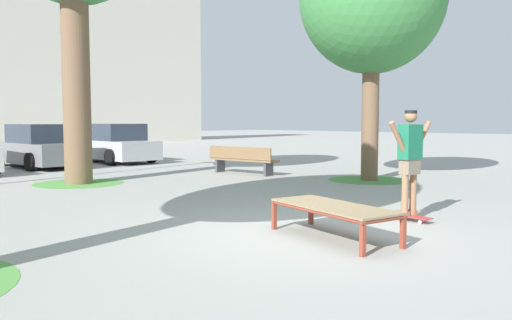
# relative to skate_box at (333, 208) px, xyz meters

# --- Properties ---
(ground_plane) EXTENTS (120.00, 120.00, 0.00)m
(ground_plane) POSITION_rel_skate_box_xyz_m (-0.06, 0.49, -0.41)
(ground_plane) COLOR #999993
(skate_box) EXTENTS (1.15, 2.02, 0.46)m
(skate_box) POSITION_rel_skate_box_xyz_m (0.00, 0.00, 0.00)
(skate_box) COLOR brown
(skate_box) RESTS_ON ground
(skateboard) EXTENTS (0.34, 0.82, 0.09)m
(skateboard) POSITION_rel_skate_box_xyz_m (1.88, -0.12, -0.34)
(skateboard) COLOR #B23333
(skateboard) RESTS_ON ground
(skater) EXTENTS (1.00, 0.33, 1.69)m
(skater) POSITION_rel_skate_box_xyz_m (1.88, -0.12, 0.66)
(skater) COLOR #8E6647
(skater) RESTS_ON skateboard
(grass_patch_near_right) EXTENTS (2.22, 2.22, 0.01)m
(grass_patch_near_right) POSITION_rel_skate_box_xyz_m (6.34, 3.45, -0.41)
(grass_patch_near_right) COLOR #47893D
(grass_patch_near_right) RESTS_ON ground
(grass_patch_mid_back) EXTENTS (2.26, 2.26, 0.01)m
(grass_patch_mid_back) POSITION_rel_skate_box_xyz_m (0.42, 8.37, -0.41)
(grass_patch_mid_back) COLOR #519342
(grass_patch_mid_back) RESTS_ON ground
(car_grey) EXTENTS (2.04, 4.26, 1.50)m
(car_grey) POSITION_rel_skate_box_xyz_m (1.62, 13.77, 0.28)
(car_grey) COLOR slate
(car_grey) RESTS_ON ground
(car_silver) EXTENTS (1.96, 4.22, 1.50)m
(car_silver) POSITION_rel_skate_box_xyz_m (4.57, 13.84, 0.28)
(car_silver) COLOR #B7BABF
(car_silver) RESTS_ON ground
(park_bench) EXTENTS (0.70, 2.43, 0.83)m
(park_bench) POSITION_rel_skate_box_xyz_m (5.00, 7.07, 0.03)
(park_bench) COLOR brown
(park_bench) RESTS_ON ground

